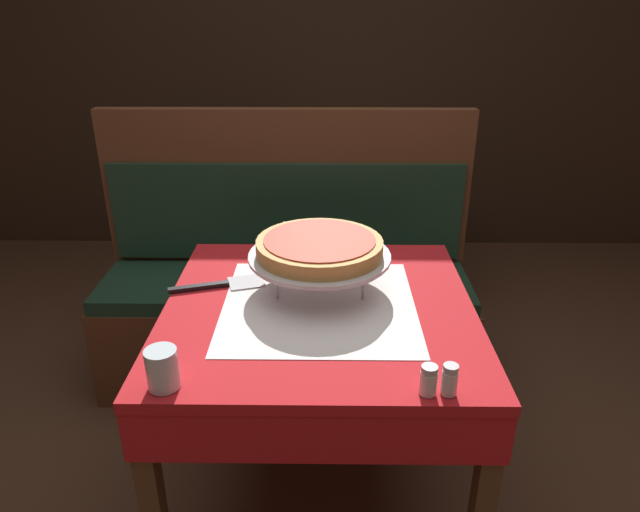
% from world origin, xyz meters
% --- Properties ---
extents(ground_plane, '(14.00, 14.00, 0.00)m').
position_xyz_m(ground_plane, '(0.00, 0.00, 0.00)').
color(ground_plane, '#472D1E').
extents(dining_table_front, '(0.85, 0.85, 0.75)m').
position_xyz_m(dining_table_front, '(0.00, 0.00, 0.65)').
color(dining_table_front, red).
rests_on(dining_table_front, ground_plane).
extents(dining_table_rear, '(0.74, 0.74, 0.76)m').
position_xyz_m(dining_table_rear, '(0.17, 1.67, 0.66)').
color(dining_table_rear, red).
rests_on(dining_table_rear, ground_plane).
extents(booth_bench, '(1.52, 0.46, 1.13)m').
position_xyz_m(booth_bench, '(-0.15, 0.75, 0.34)').
color(booth_bench, brown).
rests_on(booth_bench, ground_plane).
extents(back_wall_panel, '(6.00, 0.04, 2.40)m').
position_xyz_m(back_wall_panel, '(0.00, 2.25, 1.20)').
color(back_wall_panel, black).
rests_on(back_wall_panel, ground_plane).
extents(pizza_pan_stand, '(0.41, 0.41, 0.11)m').
position_xyz_m(pizza_pan_stand, '(0.00, 0.10, 0.85)').
color(pizza_pan_stand, '#ADADB2').
rests_on(pizza_pan_stand, dining_table_front).
extents(deep_dish_pizza, '(0.36, 0.36, 0.05)m').
position_xyz_m(deep_dish_pizza, '(0.00, 0.10, 0.88)').
color(deep_dish_pizza, tan).
rests_on(deep_dish_pizza, pizza_pan_stand).
extents(pizza_server, '(0.28, 0.13, 0.01)m').
position_xyz_m(pizza_server, '(-0.29, 0.11, 0.76)').
color(pizza_server, '#BCBCC1').
rests_on(pizza_server, dining_table_front).
extents(water_glass_near, '(0.07, 0.07, 0.09)m').
position_xyz_m(water_glass_near, '(-0.33, -0.37, 0.80)').
color(water_glass_near, silver).
rests_on(water_glass_near, dining_table_front).
extents(salt_shaker, '(0.04, 0.04, 0.07)m').
position_xyz_m(salt_shaker, '(0.24, -0.39, 0.79)').
color(salt_shaker, silver).
rests_on(salt_shaker, dining_table_front).
extents(pepper_shaker, '(0.03, 0.03, 0.07)m').
position_xyz_m(pepper_shaker, '(0.28, -0.39, 0.79)').
color(pepper_shaker, silver).
rests_on(pepper_shaker, dining_table_front).
extents(napkin_holder, '(0.10, 0.05, 0.09)m').
position_xyz_m(napkin_holder, '(-0.07, 0.38, 0.80)').
color(napkin_holder, '#B2B2B7').
rests_on(napkin_holder, dining_table_front).
extents(condiment_caddy, '(0.13, 0.13, 0.16)m').
position_xyz_m(condiment_caddy, '(0.09, 1.74, 0.80)').
color(condiment_caddy, black).
rests_on(condiment_caddy, dining_table_rear).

